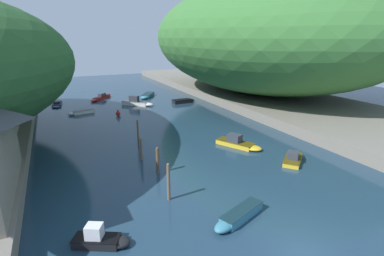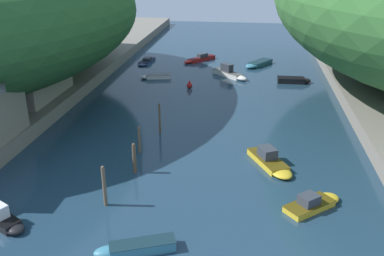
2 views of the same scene
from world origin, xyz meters
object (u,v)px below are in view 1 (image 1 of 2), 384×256
at_px(boat_near_quay, 184,101).
at_px(boat_small_dinghy, 293,157).
at_px(channel_buoy_near, 118,113).
at_px(boat_yellow_tender, 57,104).
at_px(person_by_boathouse, 9,170).
at_px(boat_white_cruiser, 147,96).
at_px(boat_open_rowboat, 100,98).
at_px(boat_red_skiff, 102,239).
at_px(boat_far_right_bank, 237,217).
at_px(boat_mid_channel, 138,103).
at_px(boat_moored_right, 239,143).
at_px(boat_navy_launch, 80,112).

xyz_separation_m(boat_near_quay, boat_small_dinghy, (-1.15, -31.53, 0.00)).
distance_m(boat_small_dinghy, channel_buoy_near, 29.84).
relative_size(boat_yellow_tender, person_by_boathouse, 3.20).
relative_size(boat_white_cruiser, person_by_boathouse, 3.55).
distance_m(boat_near_quay, boat_small_dinghy, 31.55).
distance_m(boat_yellow_tender, channel_buoy_near, 15.50).
bearing_deg(boat_open_rowboat, boat_red_skiff, 121.44).
bearing_deg(boat_small_dinghy, boat_white_cruiser, 145.31).
relative_size(boat_far_right_bank, boat_small_dinghy, 1.10).
relative_size(boat_far_right_bank, boat_yellow_tender, 0.94).
bearing_deg(boat_small_dinghy, boat_yellow_tender, 168.77).
distance_m(boat_mid_channel, boat_moored_right, 27.57).
bearing_deg(boat_yellow_tender, boat_moored_right, 125.79).
distance_m(boat_white_cruiser, boat_red_skiff, 48.34).
distance_m(boat_navy_launch, channel_buoy_near, 6.87).
bearing_deg(boat_red_skiff, boat_near_quay, 177.58).
relative_size(boat_open_rowboat, boat_navy_launch, 1.27).
xyz_separation_m(boat_white_cruiser, boat_moored_right, (1.12, -34.09, 0.09)).
bearing_deg(person_by_boathouse, boat_navy_launch, -7.79).
distance_m(boat_open_rowboat, boat_small_dinghy, 44.05).
xyz_separation_m(boat_navy_launch, boat_white_cruiser, (14.58, 9.25, 0.06)).
bearing_deg(boat_small_dinghy, channel_buoy_near, 165.38).
bearing_deg(boat_far_right_bank, boat_near_quay, -39.94).
bearing_deg(boat_navy_launch, boat_mid_channel, -92.63).
height_order(boat_navy_launch, channel_buoy_near, channel_buoy_near).
xyz_separation_m(boat_open_rowboat, boat_white_cruiser, (9.61, -1.82, -0.04)).
distance_m(boat_navy_launch, boat_far_right_bank, 38.18).
distance_m(boat_navy_launch, boat_white_cruiser, 17.27).
height_order(boat_near_quay, person_by_boathouse, person_by_boathouse).
bearing_deg(boat_yellow_tender, person_by_boathouse, 89.02).
bearing_deg(boat_moored_right, boat_open_rowboat, -100.66).
xyz_separation_m(boat_small_dinghy, channel_buoy_near, (-12.98, 26.87, 0.09)).
relative_size(boat_navy_launch, boat_yellow_tender, 0.83).
distance_m(boat_moored_right, channel_buoy_near, 23.19).
xyz_separation_m(boat_far_right_bank, boat_moored_right, (8.66, 12.69, 0.09)).
height_order(boat_far_right_bank, boat_white_cruiser, boat_far_right_bank).
relative_size(boat_navy_launch, boat_far_right_bank, 0.89).
xyz_separation_m(channel_buoy_near, person_by_boathouse, (-13.41, -22.90, 2.01)).
height_order(boat_navy_launch, boat_white_cruiser, boat_white_cruiser).
bearing_deg(person_by_boathouse, boat_white_cruiser, -23.40).
bearing_deg(boat_moored_right, boat_red_skiff, 4.94).
xyz_separation_m(boat_open_rowboat, boat_near_quay, (14.76, -10.37, -0.02)).
relative_size(boat_mid_channel, boat_red_skiff, 1.48).
bearing_deg(boat_red_skiff, boat_small_dinghy, 132.58).
height_order(boat_white_cruiser, boat_red_skiff, boat_red_skiff).
distance_m(boat_far_right_bank, boat_small_dinghy, 13.35).
bearing_deg(boat_yellow_tender, boat_navy_launch, 117.72).
relative_size(channel_buoy_near, person_by_boathouse, 0.67).
height_order(channel_buoy_near, person_by_boathouse, person_by_boathouse).
height_order(boat_mid_channel, person_by_boathouse, person_by_boathouse).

